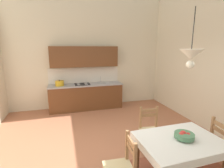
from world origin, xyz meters
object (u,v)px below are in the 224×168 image
object	(u,v)px
fruit_bowl	(184,135)
dining_chair_kitchen_side	(150,131)
kitchen_cabinetry	(86,85)
dining_chair_tv_side	(121,168)
pendant_lamp	(191,55)
dining_table	(179,147)

from	to	relation	value
fruit_bowl	dining_chair_kitchen_side	bearing A→B (deg)	94.04
kitchen_cabinetry	dining_chair_tv_side	size ratio (longest dim) A/B	2.74
kitchen_cabinetry	pendant_lamp	world-z (taller)	pendant_lamp
dining_table	dining_chair_kitchen_side	world-z (taller)	dining_chair_kitchen_side
fruit_bowl	pendant_lamp	xyz separation A→B (m)	(-0.08, -0.07, 1.25)
fruit_bowl	pendant_lamp	world-z (taller)	pendant_lamp
dining_chair_kitchen_side	kitchen_cabinetry	bearing A→B (deg)	108.17
dining_chair_kitchen_side	fruit_bowl	distance (m)	1.00
pendant_lamp	fruit_bowl	bearing A→B (deg)	41.88
kitchen_cabinetry	dining_chair_kitchen_side	size ratio (longest dim) A/B	2.74
dining_chair_tv_side	fruit_bowl	size ratio (longest dim) A/B	3.10
dining_table	fruit_bowl	distance (m)	0.20
dining_chair_kitchen_side	dining_chair_tv_side	bearing A→B (deg)	-136.75
dining_table	fruit_bowl	world-z (taller)	fruit_bowl
kitchen_cabinetry	fruit_bowl	size ratio (longest dim) A/B	8.49
dining_table	dining_chair_tv_side	world-z (taller)	dining_chair_tv_side
dining_chair_tv_side	fruit_bowl	bearing A→B (deg)	-0.80
dining_chair_tv_side	fruit_bowl	xyz separation A→B (m)	(1.03, -0.01, 0.37)
kitchen_cabinetry	dining_table	bearing A→B (deg)	-75.89
kitchen_cabinetry	pendant_lamp	bearing A→B (deg)	-76.33
dining_table	pendant_lamp	bearing A→B (deg)	-99.99
dining_chair_kitchen_side	pendant_lamp	distance (m)	1.90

